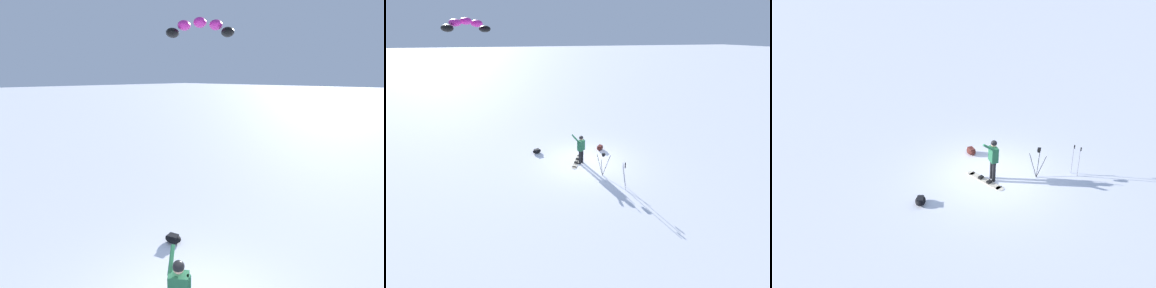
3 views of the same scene
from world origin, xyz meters
TOP-DOWN VIEW (x-y plane):
  - ground_plane at (0.00, 0.00)m, footprint 300.00×300.00m
  - snowboarder at (0.13, -0.26)m, footprint 0.55×0.73m
  - snowboard at (-0.11, -0.44)m, footprint 1.65×0.96m
  - traction_kite at (-7.00, -6.15)m, footprint 2.87×3.22m
  - gear_bag_large at (-1.82, -2.58)m, footprint 0.53×0.62m
  - camera_tripod at (1.71, 0.48)m, footprint 0.66×0.65m
  - gear_bag_small at (-1.29, 1.39)m, footprint 0.64×0.65m
  - ski_poles at (3.07, 1.06)m, footprint 0.32×0.37m

SIDE VIEW (x-z plane):
  - ground_plane at x=0.00m, z-range 0.00..0.00m
  - snowboard at x=-0.11m, z-range -0.03..0.07m
  - gear_bag_large at x=-1.82m, z-range 0.01..0.27m
  - gear_bag_small at x=-1.29m, z-range 0.01..0.31m
  - ski_poles at x=3.07m, z-range 0.20..1.52m
  - camera_tripod at x=1.71m, z-range 0.28..1.57m
  - snowboarder at x=0.13m, z-range 0.18..1.91m
  - traction_kite at x=-7.00m, z-range 6.91..7.80m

